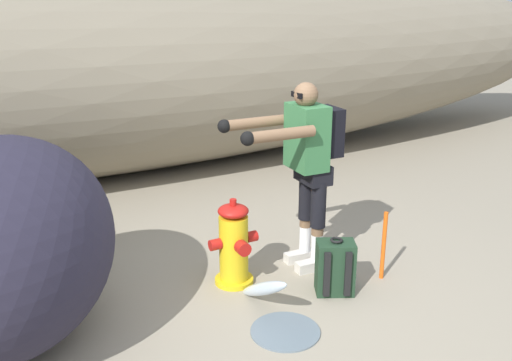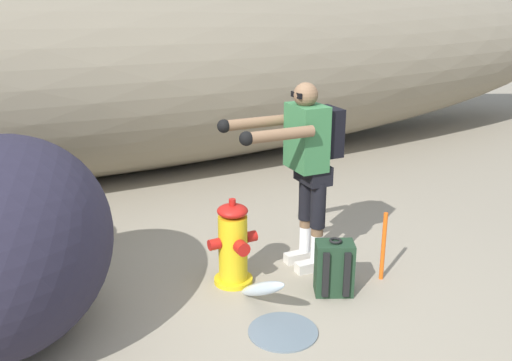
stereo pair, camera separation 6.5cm
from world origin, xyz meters
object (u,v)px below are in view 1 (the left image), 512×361
at_px(fire_hydrant, 234,245).
at_px(utility_worker, 307,154).
at_px(boulder_large, 4,245).
at_px(boulder_outlier, 14,225).
at_px(spare_backpack, 335,268).
at_px(survey_stake, 384,246).

bearing_deg(fire_hydrant, utility_worker, -2.00).
distance_m(boulder_large, boulder_outlier, 1.29).
xyz_separation_m(fire_hydrant, utility_worker, (0.67, -0.02, 0.69)).
height_order(spare_backpack, boulder_outlier, boulder_outlier).
bearing_deg(boulder_outlier, survey_stake, -33.50).
relative_size(spare_backpack, survey_stake, 0.78).
bearing_deg(boulder_large, survey_stake, -10.76).
bearing_deg(fire_hydrant, boulder_large, 179.49).
relative_size(fire_hydrant, boulder_outlier, 0.79).
xyz_separation_m(utility_worker, survey_stake, (0.46, -0.50, -0.73)).
distance_m(spare_backpack, survey_stake, 0.50).
bearing_deg(fire_hydrant, survey_stake, -24.74).
bearing_deg(boulder_large, fire_hydrant, -0.51).
height_order(spare_backpack, survey_stake, survey_stake).
height_order(fire_hydrant, spare_backpack, fire_hydrant).
height_order(utility_worker, boulder_large, utility_worker).
bearing_deg(spare_backpack, survey_stake, -63.72).
height_order(boulder_large, survey_stake, boulder_large).
distance_m(fire_hydrant, survey_stake, 1.25).
xyz_separation_m(boulder_outlier, survey_stake, (2.67, -1.77, -0.06)).
bearing_deg(utility_worker, fire_hydrant, 0.36).
bearing_deg(boulder_outlier, boulder_large, -97.24).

